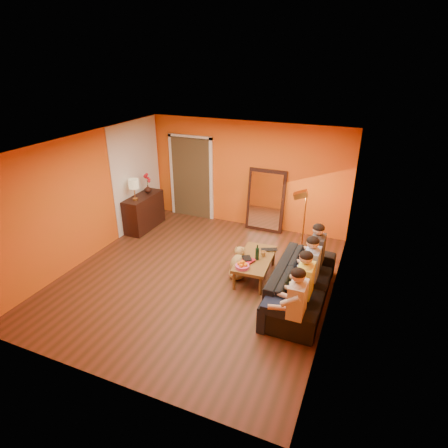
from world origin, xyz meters
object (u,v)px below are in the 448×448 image
at_px(coffee_table, 255,267).
at_px(floor_lamp, 304,225).
at_px(person_mid_left, 304,285).
at_px(person_far_left, 297,305).
at_px(wine_bottle, 257,252).
at_px(person_mid_right, 311,269).
at_px(tumbler, 263,254).
at_px(vase, 148,189).
at_px(table_lamp, 134,190).
at_px(sideboard, 144,212).
at_px(mirror_frame, 266,201).
at_px(dog, 239,263).
at_px(laptop, 269,251).
at_px(sofa, 301,284).
at_px(person_far_right, 317,254).

distance_m(coffee_table, floor_lamp, 1.47).
xyz_separation_m(coffee_table, person_mid_left, (1.11, -0.86, 0.40)).
distance_m(person_far_left, wine_bottle, 1.72).
relative_size(person_mid_left, person_mid_right, 1.00).
bearing_deg(tumbler, vase, 160.20).
xyz_separation_m(table_lamp, coffee_table, (3.26, -0.79, -0.90)).
distance_m(table_lamp, wine_bottle, 3.45).
bearing_deg(sideboard, table_lamp, -90.00).
bearing_deg(mirror_frame, dog, -85.66).
relative_size(person_mid_right, vase, 6.41).
bearing_deg(vase, coffee_table, -22.30).
bearing_deg(mirror_frame, person_far_left, -66.14).
distance_m(person_far_left, person_mid_left, 0.55).
bearing_deg(laptop, sofa, -67.81).
distance_m(sideboard, tumbler, 3.51).
bearing_deg(coffee_table, table_lamp, 162.62).
bearing_deg(person_far_left, mirror_frame, 113.86).
relative_size(mirror_frame, coffee_table, 1.25).
relative_size(sofa, coffee_table, 1.87).
bearing_deg(tumbler, person_far_left, -56.99).
relative_size(sofa, dog, 3.71).
xyz_separation_m(floor_lamp, laptop, (-0.48, -0.86, -0.29)).
bearing_deg(person_mid_right, wine_bottle, 166.44).
height_order(person_mid_right, laptop, person_mid_right).
distance_m(coffee_table, person_mid_left, 1.46).
height_order(mirror_frame, table_lamp, mirror_frame).
distance_m(coffee_table, vase, 3.60).
height_order(person_mid_left, laptop, person_mid_left).
bearing_deg(mirror_frame, sideboard, -158.84).
distance_m(coffee_table, tumbler, 0.31).
distance_m(floor_lamp, tumbler, 1.24).
distance_m(sofa, floor_lamp, 1.69).
xyz_separation_m(person_mid_left, person_far_right, (0.00, 1.10, 0.00)).
height_order(sideboard, wine_bottle, sideboard).
bearing_deg(tumbler, person_mid_right, -23.25).
distance_m(coffee_table, laptop, 0.45).
bearing_deg(laptop, person_far_left, -86.54).
height_order(person_far_right, vase, person_far_right).
height_order(tumbler, vase, vase).
xyz_separation_m(sofa, person_mid_right, (0.13, 0.10, 0.28)).
bearing_deg(person_mid_right, tumbler, 156.75).
bearing_deg(coffee_table, mirror_frame, 98.39).
relative_size(person_mid_right, laptop, 3.73).
xyz_separation_m(mirror_frame, dog, (0.17, -2.29, -0.45)).
xyz_separation_m(floor_lamp, person_far_left, (0.45, -2.61, -0.11)).
bearing_deg(person_mid_left, floor_lamp, 102.42).
bearing_deg(table_lamp, person_mid_right, -14.04).
xyz_separation_m(coffee_table, laptop, (0.18, 0.35, 0.22)).
relative_size(table_lamp, person_mid_left, 0.42).
bearing_deg(sofa, person_far_left, -172.59).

